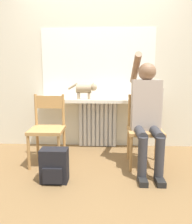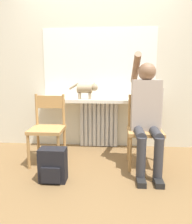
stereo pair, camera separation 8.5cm
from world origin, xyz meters
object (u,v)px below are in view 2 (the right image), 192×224
at_px(chair_right, 145,129).
at_px(person, 147,111).
at_px(cat, 87,89).
at_px(chair_left, 48,127).
at_px(backpack, 53,165).

height_order(chair_right, person, person).
distance_m(chair_right, cat, 1.06).
relative_size(chair_right, cat, 2.03).
height_order(chair_right, cat, cat).
bearing_deg(cat, chair_left, -128.56).
height_order(person, backpack, person).
bearing_deg(chair_left, person, -6.00).
height_order(person, cat, person).
relative_size(chair_right, person, 0.63).
height_order(chair_left, cat, cat).
distance_m(chair_left, cat, 0.84).
bearing_deg(backpack, chair_left, 111.19).
bearing_deg(chair_left, chair_right, -1.03).
relative_size(chair_left, person, 0.63).
height_order(cat, backpack, cat).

